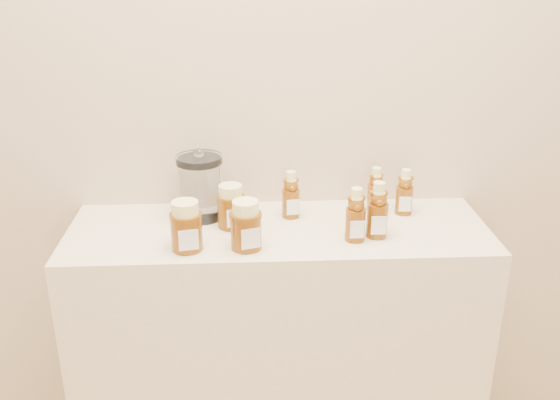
{
  "coord_description": "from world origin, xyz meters",
  "views": [
    {
      "loc": [
        -0.08,
        -0.06,
        1.65
      ],
      "look_at": [
        0.0,
        1.52,
        1.0
      ],
      "focal_mm": 40.0,
      "sensor_mm": 36.0,
      "label": 1
    }
  ],
  "objects_px": {
    "bear_bottle_back_left": "(291,191)",
    "honey_jar_left": "(186,226)",
    "display_table": "(279,359)",
    "glass_canister": "(200,184)",
    "bear_bottle_front_left": "(356,211)"
  },
  "relations": [
    {
      "from": "bear_bottle_front_left",
      "to": "glass_canister",
      "type": "bearing_deg",
      "value": 155.79
    },
    {
      "from": "display_table",
      "to": "glass_canister",
      "type": "distance_m",
      "value": 0.6
    },
    {
      "from": "bear_bottle_back_left",
      "to": "honey_jar_left",
      "type": "distance_m",
      "value": 0.35
    },
    {
      "from": "honey_jar_left",
      "to": "glass_canister",
      "type": "xyz_separation_m",
      "value": [
        0.02,
        0.21,
        0.04
      ]
    },
    {
      "from": "glass_canister",
      "to": "bear_bottle_back_left",
      "type": "bearing_deg",
      "value": -2.28
    },
    {
      "from": "honey_jar_left",
      "to": "glass_canister",
      "type": "height_order",
      "value": "glass_canister"
    },
    {
      "from": "bear_bottle_back_left",
      "to": "honey_jar_left",
      "type": "bearing_deg",
      "value": -154.38
    },
    {
      "from": "honey_jar_left",
      "to": "bear_bottle_back_left",
      "type": "bearing_deg",
      "value": 23.13
    },
    {
      "from": "honey_jar_left",
      "to": "glass_canister",
      "type": "distance_m",
      "value": 0.21
    },
    {
      "from": "display_table",
      "to": "bear_bottle_back_left",
      "type": "height_order",
      "value": "bear_bottle_back_left"
    },
    {
      "from": "bear_bottle_back_left",
      "to": "glass_canister",
      "type": "relative_size",
      "value": 0.78
    },
    {
      "from": "bear_bottle_front_left",
      "to": "glass_canister",
      "type": "relative_size",
      "value": 0.82
    },
    {
      "from": "display_table",
      "to": "bear_bottle_front_left",
      "type": "distance_m",
      "value": 0.58
    },
    {
      "from": "bear_bottle_front_left",
      "to": "honey_jar_left",
      "type": "height_order",
      "value": "bear_bottle_front_left"
    },
    {
      "from": "display_table",
      "to": "glass_canister",
      "type": "height_order",
      "value": "glass_canister"
    }
  ]
}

